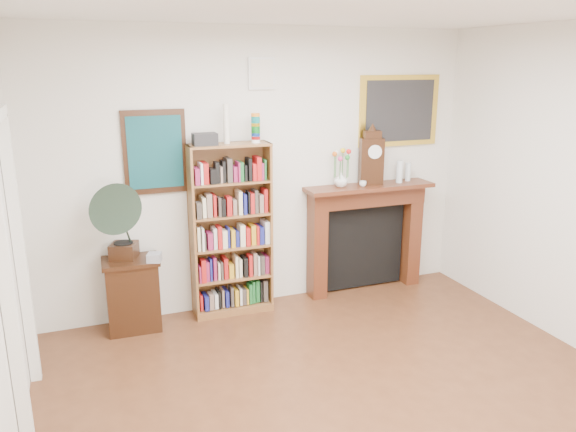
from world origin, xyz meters
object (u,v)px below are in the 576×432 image
object	(u,v)px
flower_vase	(341,180)
side_cabinet	(133,294)
gramophone	(122,217)
bottle_right	(408,172)
bottle_left	(400,172)
teacup	(363,184)
cd_stack	(154,257)
mantel_clock	(371,159)
fireplace	(365,228)
bookshelf	(231,221)

from	to	relation	value
flower_vase	side_cabinet	bearing A→B (deg)	-178.06
gramophone	bottle_right	world-z (taller)	gramophone
bottle_left	teacup	bearing A→B (deg)	-174.83
flower_vase	bottle_right	bearing A→B (deg)	1.03
cd_stack	mantel_clock	distance (m)	2.45
fireplace	bottle_left	xyz separation A→B (m)	(0.36, -0.06, 0.61)
cd_stack	gramophone	bearing A→B (deg)	162.63
fireplace	mantel_clock	world-z (taller)	mantel_clock
side_cabinet	cd_stack	world-z (taller)	cd_stack
bookshelf	bottle_left	bearing A→B (deg)	1.37
bookshelf	cd_stack	distance (m)	0.83
fireplace	flower_vase	world-z (taller)	flower_vase
bookshelf	mantel_clock	distance (m)	1.64
side_cabinet	flower_vase	world-z (taller)	flower_vase
side_cabinet	mantel_clock	bearing A→B (deg)	3.86
fireplace	side_cabinet	bearing A→B (deg)	-176.89
cd_stack	bottle_left	bearing A→B (deg)	3.83
fireplace	cd_stack	distance (m)	2.31
side_cabinet	mantel_clock	size ratio (longest dim) A/B	1.23
mantel_clock	flower_vase	distance (m)	0.40
teacup	bottle_left	world-z (taller)	bottle_left
flower_vase	mantel_clock	bearing A→B (deg)	0.25
mantel_clock	bottle_right	bearing A→B (deg)	16.40
teacup	bottle_right	world-z (taller)	bottle_right
fireplace	gramophone	bearing A→B (deg)	-175.51
mantel_clock	gramophone	bearing A→B (deg)	-162.13
bookshelf	teacup	world-z (taller)	bookshelf
bookshelf	flower_vase	size ratio (longest dim) A/B	13.15
side_cabinet	teacup	bearing A→B (deg)	2.06
gramophone	bottle_left	bearing A→B (deg)	23.21
bottle_left	bottle_right	size ratio (longest dim) A/B	1.20
flower_vase	teacup	world-z (taller)	flower_vase
gramophone	teacup	distance (m)	2.45
teacup	fireplace	bearing A→B (deg)	45.61
fireplace	gramophone	distance (m)	2.59
gramophone	flower_vase	world-z (taller)	gramophone
fireplace	flower_vase	distance (m)	0.65
flower_vase	bottle_left	world-z (taller)	bottle_left
mantel_clock	bookshelf	bearing A→B (deg)	-164.08
fireplace	cd_stack	bearing A→B (deg)	-173.21
flower_vase	teacup	bearing A→B (deg)	-19.77
gramophone	cd_stack	xyz separation A→B (m)	(0.25, -0.08, -0.38)
bottle_right	mantel_clock	bearing A→B (deg)	-178.40
teacup	bottle_right	bearing A→B (deg)	8.72
side_cabinet	mantel_clock	xyz separation A→B (m)	(2.53, 0.08, 1.12)
gramophone	fireplace	bearing A→B (deg)	24.92
flower_vase	teacup	xyz separation A→B (m)	(0.22, -0.08, -0.05)
bottle_right	fireplace	bearing A→B (deg)	178.47
flower_vase	bottle_right	xyz separation A→B (m)	(0.82, 0.01, 0.02)
fireplace	teacup	bearing A→B (deg)	-133.61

